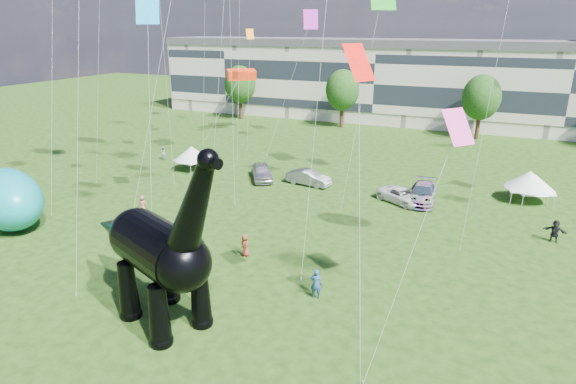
% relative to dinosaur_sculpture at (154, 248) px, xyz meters
% --- Properties ---
extents(ground, '(220.00, 220.00, 0.00)m').
position_rel_dinosaur_sculpture_xyz_m(ground, '(4.99, 0.80, -4.12)').
color(ground, '#16330C').
rests_on(ground, ground).
extents(terrace_row, '(78.00, 11.00, 12.00)m').
position_rel_dinosaur_sculpture_xyz_m(terrace_row, '(-3.01, 62.80, 1.88)').
color(terrace_row, beige).
rests_on(terrace_row, ground).
extents(tree_far_left, '(5.20, 5.20, 9.44)m').
position_rel_dinosaur_sculpture_xyz_m(tree_far_left, '(-25.01, 53.80, 2.17)').
color(tree_far_left, '#382314').
rests_on(tree_far_left, ground).
extents(tree_mid_left, '(5.20, 5.20, 9.44)m').
position_rel_dinosaur_sculpture_xyz_m(tree_mid_left, '(-7.01, 53.80, 2.17)').
color(tree_mid_left, '#382314').
rests_on(tree_mid_left, ground).
extents(tree_mid_right, '(5.20, 5.20, 9.44)m').
position_rel_dinosaur_sculpture_xyz_m(tree_mid_right, '(12.99, 53.80, 2.17)').
color(tree_mid_right, '#382314').
rests_on(tree_mid_right, ground).
extents(dinosaur_sculpture, '(13.01, 6.94, 10.92)m').
position_rel_dinosaur_sculpture_xyz_m(dinosaur_sculpture, '(0.00, 0.00, 0.00)').
color(dinosaur_sculpture, black).
rests_on(dinosaur_sculpture, ground).
extents(car_silver, '(4.28, 5.20, 1.67)m').
position_rel_dinosaur_sculpture_xyz_m(car_silver, '(-6.14, 24.46, -3.29)').
color(car_silver, '#AEAEB2').
rests_on(car_silver, ground).
extents(car_grey, '(4.75, 2.24, 1.51)m').
position_rel_dinosaur_sculpture_xyz_m(car_grey, '(-1.03, 24.83, -3.37)').
color(car_grey, gray).
rests_on(car_grey, ground).
extents(car_white, '(5.25, 4.26, 1.33)m').
position_rel_dinosaur_sculpture_xyz_m(car_white, '(8.53, 23.43, -3.46)').
color(car_white, white).
rests_on(car_white, ground).
extents(car_dark, '(2.67, 5.75, 1.63)m').
position_rel_dinosaur_sculpture_xyz_m(car_dark, '(10.20, 24.44, -3.31)').
color(car_dark, '#595960').
rests_on(car_dark, ground).
extents(gazebo_near, '(4.48, 4.48, 2.83)m').
position_rel_dinosaur_sculpture_xyz_m(gazebo_near, '(18.85, 28.55, -2.13)').
color(gazebo_near, white).
rests_on(gazebo_near, ground).
extents(gazebo_far, '(4.83, 4.83, 2.61)m').
position_rel_dinosaur_sculpture_xyz_m(gazebo_far, '(19.28, 28.45, -2.29)').
color(gazebo_far, white).
rests_on(gazebo_far, ground).
extents(gazebo_left, '(4.71, 4.71, 2.66)m').
position_rel_dinosaur_sculpture_xyz_m(gazebo_left, '(-14.85, 24.62, -2.26)').
color(gazebo_left, silver).
rests_on(gazebo_left, ground).
extents(inflatable_teal, '(8.83, 7.22, 4.76)m').
position_rel_dinosaur_sculpture_xyz_m(inflatable_teal, '(-18.57, 5.28, -1.74)').
color(inflatable_teal, '#0D8F9C').
rests_on(inflatable_teal, ground).
extents(visitors, '(48.78, 45.40, 1.86)m').
position_rel_dinosaur_sculpture_xyz_m(visitors, '(3.20, 13.73, -3.29)').
color(visitors, navy).
rests_on(visitors, ground).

